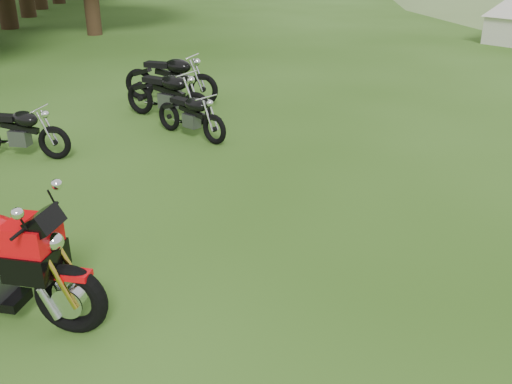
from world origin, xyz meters
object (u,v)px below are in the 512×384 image
Objects in this scene: vintage_moto_a at (18,130)px; vintage_moto_b at (167,93)px; vintage_moto_c at (191,114)px; vintage_moto_d at (170,77)px.

vintage_moto_b is (0.57, 2.94, 0.07)m from vintage_moto_a.
vintage_moto_c is 2.51m from vintage_moto_d.
vintage_moto_d is at bearing 126.49° from vintage_moto_b.
vintage_moto_d is at bearing 70.49° from vintage_moto_a.
vintage_moto_a is 0.87× the size of vintage_moto_b.
vintage_moto_d is (-0.81, 1.02, 0.04)m from vintage_moto_b.
vintage_moto_a is 3.00m from vintage_moto_b.
vintage_moto_b is 1.26m from vintage_moto_c.
vintage_moto_a reaches higher than vintage_moto_c.
vintage_moto_a is 3.97m from vintage_moto_d.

